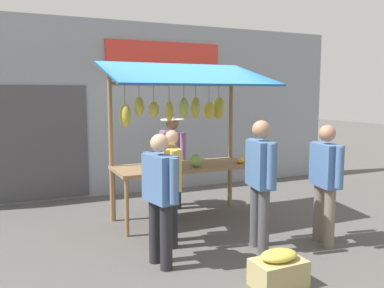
% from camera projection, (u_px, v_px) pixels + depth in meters
% --- Properties ---
extents(ground_plane, '(40.00, 40.00, 0.00)m').
position_uv_depth(ground_plane, '(184.00, 219.00, 6.53)').
color(ground_plane, '#514F4C').
extents(street_backdrop, '(9.00, 0.30, 3.40)m').
position_uv_depth(street_backdrop, '(140.00, 108.00, 8.30)').
color(street_backdrop, '#8C939E').
rests_on(street_backdrop, ground).
extents(market_stall, '(2.50, 1.46, 2.50)m').
position_uv_depth(market_stall, '(184.00, 121.00, 6.40)').
color(market_stall, olive).
rests_on(market_stall, ground).
extents(vendor_with_sunhat, '(0.41, 0.67, 1.59)m').
position_uv_depth(vendor_with_sunhat, '(172.00, 155.00, 7.14)').
color(vendor_with_sunhat, '#232328').
rests_on(vendor_with_sunhat, ground).
extents(shopper_in_grey_tee, '(0.33, 0.65, 1.54)m').
position_uv_depth(shopper_in_grey_tee, '(171.00, 180.00, 5.36)').
color(shopper_in_grey_tee, '#232328').
rests_on(shopper_in_grey_tee, ground).
extents(shopper_with_shopping_bag, '(0.30, 0.66, 1.55)m').
position_uv_depth(shopper_with_shopping_bag, '(160.00, 192.00, 4.67)').
color(shopper_with_shopping_bag, '#232328').
rests_on(shopper_with_shopping_bag, ground).
extents(shopper_with_ponytail, '(0.31, 0.68, 1.60)m').
position_uv_depth(shopper_with_ponytail, '(325.00, 177.00, 5.36)').
color(shopper_with_ponytail, '#726656').
rests_on(shopper_with_ponytail, ground).
extents(shopper_in_striped_shirt, '(0.31, 0.70, 1.67)m').
position_uv_depth(shopper_in_striped_shirt, '(260.00, 176.00, 5.15)').
color(shopper_in_striped_shirt, '#4C4C51').
rests_on(shopper_in_striped_shirt, ground).
extents(produce_crate_near, '(0.56, 0.37, 0.39)m').
position_uv_depth(produce_crate_near, '(279.00, 269.00, 4.26)').
color(produce_crate_near, tan).
rests_on(produce_crate_near, ground).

